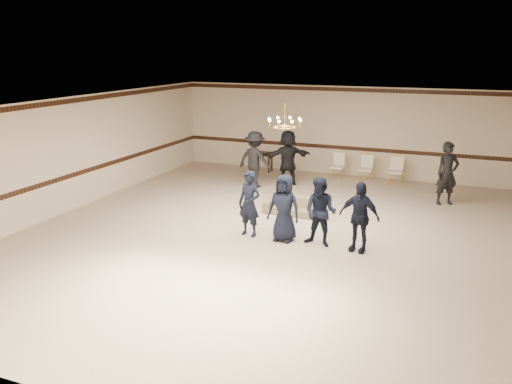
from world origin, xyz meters
TOP-DOWN VIEW (x-y plane):
  - room at (0.00, 0.00)m, footprint 12.01×14.01m
  - chair_rail at (0.00, 6.99)m, footprint 12.00×0.02m
  - crown_molding at (0.00, 6.99)m, footprint 12.00×0.02m
  - chandelier at (0.00, 1.00)m, footprint 0.94×0.94m
  - boy_a at (-0.44, -0.27)m, footprint 0.66×0.50m
  - boy_b at (0.46, -0.27)m, footprint 0.82×0.56m
  - boy_c at (1.36, -0.27)m, footprint 0.87×0.72m
  - boy_d at (2.26, -0.27)m, footprint 1.02×0.56m
  - settee at (0.03, 1.80)m, footprint 1.69×0.73m
  - adult_left at (-2.11, 4.12)m, footprint 1.31×0.89m
  - adult_mid at (-1.21, 4.82)m, footprint 1.70×1.52m
  - adult_right at (3.89, 4.42)m, footprint 0.82×0.74m
  - banquet_chair_left at (0.19, 6.18)m, footprint 0.47×0.47m
  - banquet_chair_mid at (1.19, 6.18)m, footprint 0.47×0.47m
  - banquet_chair_right at (2.19, 6.18)m, footprint 0.46×0.46m
  - console_table at (-2.81, 6.38)m, footprint 0.90×0.41m

SIDE VIEW (x-z plane):
  - settee at x=0.03m, z-range 0.00..0.48m
  - console_table at x=-2.81m, z-range 0.00..0.74m
  - banquet_chair_left at x=0.19m, z-range 0.00..0.93m
  - banquet_chair_mid at x=1.19m, z-range 0.00..0.93m
  - banquet_chair_right at x=2.19m, z-range 0.00..0.93m
  - boy_a at x=-0.44m, z-range 0.00..1.64m
  - boy_b at x=0.46m, z-range 0.00..1.64m
  - boy_c at x=1.36m, z-range 0.00..1.64m
  - boy_d at x=2.26m, z-range 0.00..1.64m
  - adult_left at x=-2.11m, z-range 0.00..1.87m
  - adult_mid at x=-1.21m, z-range 0.00..1.87m
  - adult_right at x=3.89m, z-range 0.00..1.87m
  - chair_rail at x=0.00m, z-range 0.93..1.07m
  - room at x=0.00m, z-range -0.01..3.20m
  - chandelier at x=0.00m, z-range 2.43..3.32m
  - crown_molding at x=0.00m, z-range 3.01..3.15m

